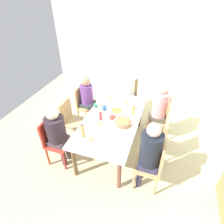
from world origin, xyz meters
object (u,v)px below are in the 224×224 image
dining_table (112,122)px  person_3 (159,108)px  chair_6 (84,103)px  cup_0 (104,108)px  chair_5 (154,164)px  chair_1 (54,139)px  cup_3 (134,104)px  bottle_2 (101,116)px  person_5 (150,151)px  plate_3 (110,99)px  plate_2 (103,105)px  bowl_2 (116,112)px  bottle_0 (133,110)px  cup_1 (107,93)px  chair_3 (162,117)px  chair_4 (71,119)px  plate_0 (127,103)px  person_1 (57,131)px  plate_1 (90,140)px  person_6 (87,96)px  bowl_1 (98,125)px  chair_2 (158,137)px  bowl_0 (123,123)px  chair_0 (129,94)px  person_0 (128,90)px  bottle_1 (83,131)px  cup_2 (112,117)px

dining_table → person_3: 1.00m
chair_6 → cup_0: 0.80m
chair_5 → chair_1: bearing=-90.0°
cup_3 → bottle_2: bearing=-35.0°
dining_table → chair_1: chair_1 is taller
person_5 → plate_3: person_5 is taller
plate_2 → bowl_2: size_ratio=0.85×
chair_6 → bottle_0: (0.38, 1.21, 0.32)m
person_5 → cup_0: bearing=-129.7°
bowl_2 → cup_3: (-0.39, 0.26, -0.01)m
chair_1 → chair_5: same height
cup_1 → chair_3: bearing=82.3°
chair_4 → plate_0: bearing=120.3°
person_1 → plate_1: person_1 is taller
person_1 → plate_2: (-0.96, 0.48, 0.02)m
chair_1 → person_1: 0.22m
chair_6 → person_6: 0.21m
chair_1 → bowl_1: size_ratio=4.49×
person_3 → plate_3: bearing=-89.8°
chair_3 → plate_3: size_ratio=4.12×
cup_0 → bowl_2: bearing=76.9°
person_6 → chair_2: bearing=69.4°
dining_table → bowl_0: 0.29m
chair_3 → chair_0: bearing=-128.4°
person_3 → bowl_2: 0.88m
chair_3 → bottle_2: 1.32m
person_0 → plate_0: size_ratio=4.62×
plate_0 → bottle_1: bearing=-20.1°
bottle_1 → person_6: bearing=-158.4°
cup_0 → cup_2: bearing=45.2°
chair_4 → person_6: 0.65m
bottle_1 → cup_1: bearing=-176.4°
chair_0 → plate_0: chair_0 is taller
plate_1 → bottle_1: size_ratio=0.83×
chair_1 → bowl_0: chair_1 is taller
chair_1 → plate_1: chair_1 is taller
bottle_2 → person_1: bearing=-50.1°
plate_2 → cup_2: (0.34, 0.29, 0.02)m
person_1 → plate_3: size_ratio=5.42×
dining_table → chair_2: (0.00, 0.87, -0.13)m
plate_1 → cup_0: (-0.86, -0.08, 0.03)m
bottle_2 → chair_1: bearing=-54.0°
person_0 → chair_5: bearing=25.3°
chair_3 → cup_0: (0.40, -1.10, 0.26)m
person_6 → chair_3: bearing=90.0°
plate_0 → bottle_2: bearing=-24.0°
person_1 → person_3: (-1.24, 1.56, 0.01)m
chair_5 → person_5: bearing=-90.0°
chair_4 → person_5: size_ratio=0.70×
chair_0 → person_6: (0.69, -0.78, 0.19)m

